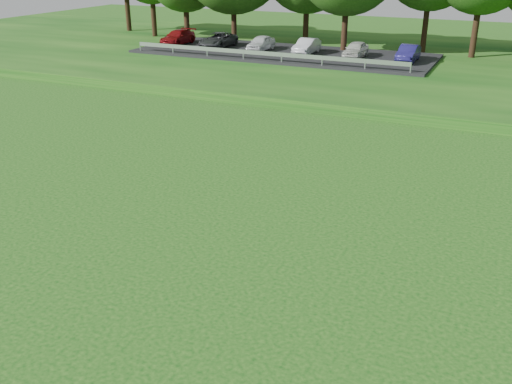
% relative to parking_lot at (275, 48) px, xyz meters
% --- Properties ---
extents(parking_lot, '(24.00, 9.00, 1.38)m').
position_rel_parking_lot_xyz_m(parking_lot, '(0.00, 0.00, 0.00)').
color(parking_lot, black).
rests_on(parking_lot, berm).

